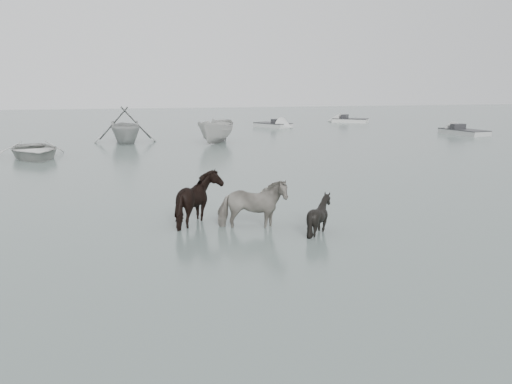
{
  "coord_description": "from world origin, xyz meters",
  "views": [
    {
      "loc": [
        -3.97,
        -14.63,
        3.95
      ],
      "look_at": [
        -0.36,
        0.0,
        1.0
      ],
      "focal_mm": 40.0,
      "sensor_mm": 36.0,
      "label": 1
    }
  ],
  "objects_px": {
    "rowboat_lead": "(33,148)",
    "pony_dark": "(200,195)",
    "pony_pinto": "(252,199)",
    "pony_black": "(319,210)"
  },
  "relations": [
    {
      "from": "pony_black",
      "to": "pony_pinto",
      "type": "bearing_deg",
      "value": 55.19
    },
    {
      "from": "pony_dark",
      "to": "rowboat_lead",
      "type": "height_order",
      "value": "pony_dark"
    },
    {
      "from": "pony_pinto",
      "to": "rowboat_lead",
      "type": "relative_size",
      "value": 0.39
    },
    {
      "from": "pony_dark",
      "to": "pony_black",
      "type": "bearing_deg",
      "value": -112.77
    },
    {
      "from": "pony_pinto",
      "to": "pony_black",
      "type": "height_order",
      "value": "pony_pinto"
    },
    {
      "from": "pony_black",
      "to": "rowboat_lead",
      "type": "relative_size",
      "value": 0.25
    },
    {
      "from": "pony_dark",
      "to": "rowboat_lead",
      "type": "bearing_deg",
      "value": 29.3
    },
    {
      "from": "pony_pinto",
      "to": "pony_black",
      "type": "bearing_deg",
      "value": -104.48
    },
    {
      "from": "pony_pinto",
      "to": "pony_black",
      "type": "relative_size",
      "value": 1.55
    },
    {
      "from": "rowboat_lead",
      "to": "pony_dark",
      "type": "bearing_deg",
      "value": -81.23
    }
  ]
}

